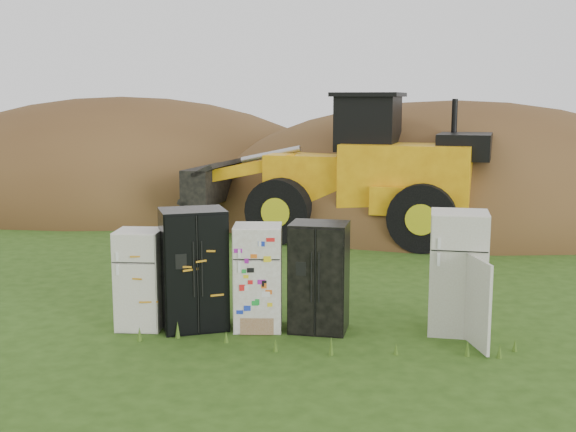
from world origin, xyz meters
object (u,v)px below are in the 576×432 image
Objects in this scene: fridge_open_door at (458,272)px; wheel_loader at (332,166)px; fridge_sticker at (258,277)px; fridge_leftmost at (140,279)px; fridge_dark_mid at (319,277)px; fridge_black_side at (194,269)px.

wheel_loader is at bearing 112.15° from fridge_open_door.
wheel_loader reaches higher than fridge_sticker.
wheel_loader is (-1.79, 7.61, 0.91)m from fridge_open_door.
fridge_sticker is 3.03m from fridge_open_door.
fridge_leftmost is 0.83× the size of fridge_open_door.
fridge_open_door is at bearing 1.40° from fridge_leftmost.
fridge_sticker is (1.82, 0.04, 0.04)m from fridge_leftmost.
fridge_dark_mid is at bearing -170.58° from fridge_open_door.
fridge_leftmost is at bearing -170.85° from fridge_open_door.
wheel_loader is (3.06, 7.63, 1.06)m from fridge_leftmost.
fridge_sticker reaches higher than fridge_leftmost.
fridge_leftmost is 0.95× the size of fridge_sticker.
fridge_black_side is 7.98m from wheel_loader.
fridge_leftmost is at bearing -97.22° from wheel_loader.
fridge_leftmost is at bearing -170.95° from fridge_dark_mid.
fridge_dark_mid is at bearing -19.49° from fridge_black_side.
fridge_dark_mid reaches higher than fridge_leftmost.
fridge_black_side reaches higher than fridge_dark_mid.
wheel_loader is at bearing 96.76° from fridge_dark_mid.
fridge_dark_mid reaches higher than fridge_sticker.
fridge_open_door is at bearing -62.15° from wheel_loader.
fridge_black_side is 0.25× the size of wheel_loader.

